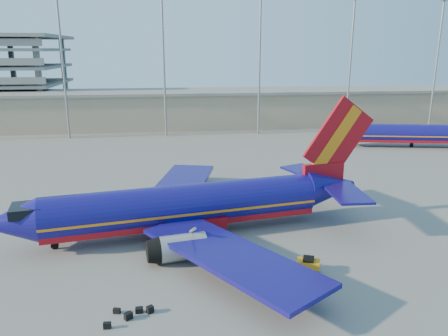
{
  "coord_description": "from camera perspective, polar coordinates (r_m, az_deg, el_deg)",
  "views": [
    {
      "loc": [
        -4.26,
        -46.71,
        17.93
      ],
      "look_at": [
        2.14,
        3.94,
        4.0
      ],
      "focal_mm": 35.0,
      "sensor_mm": 36.0,
      "label": 1
    }
  ],
  "objects": [
    {
      "name": "luggage_pile",
      "position": [
        32.49,
        -12.12,
        -18.15
      ],
      "size": [
        3.3,
        2.05,
        0.5
      ],
      "color": "black",
      "rests_on": "ground"
    },
    {
      "name": "terminal_building",
      "position": [
        106.55,
        0.56,
        7.92
      ],
      "size": [
        122.0,
        16.0,
        8.5
      ],
      "color": "gray",
      "rests_on": "ground"
    },
    {
      "name": "ground",
      "position": [
        50.21,
        -1.86,
        -5.67
      ],
      "size": [
        220.0,
        220.0,
        0.0
      ],
      "primitive_type": "plane",
      "color": "slate",
      "rests_on": "ground"
    },
    {
      "name": "aircraft_main",
      "position": [
        43.8,
        -4.08,
        -4.94
      ],
      "size": [
        38.9,
        37.11,
        13.25
      ],
      "rotation": [
        0.0,
        0.0,
        0.17
      ],
      "color": "navy",
      "rests_on": "ground"
    },
    {
      "name": "aircraft_second",
      "position": [
        89.95,
        23.96,
        4.13
      ],
      "size": [
        33.19,
        13.94,
        11.34
      ],
      "rotation": [
        0.0,
        0.0,
        -0.2
      ],
      "color": "navy",
      "rests_on": "ground"
    },
    {
      "name": "light_mast_row",
      "position": [
        93.17,
        -1.55,
        15.02
      ],
      "size": [
        101.6,
        1.6,
        28.65
      ],
      "color": "gray",
      "rests_on": "ground"
    },
    {
      "name": "baggage_tug",
      "position": [
        37.62,
        10.94,
        -12.3
      ],
      "size": [
        2.15,
        1.74,
        1.34
      ],
      "rotation": [
        0.0,
        0.0,
        -0.38
      ],
      "color": "orange",
      "rests_on": "ground"
    }
  ]
}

